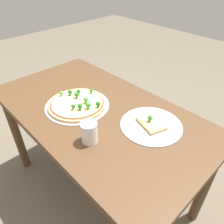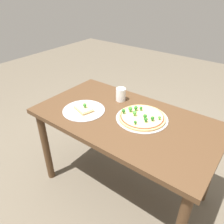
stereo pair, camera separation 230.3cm
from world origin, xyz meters
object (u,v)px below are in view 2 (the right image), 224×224
at_px(drinking_cup, 121,94).
at_px(dining_table, 125,128).
at_px(pizza_tray_whole, 142,117).
at_px(pizza_tray_slice, 84,110).

bearing_deg(drinking_cup, dining_table, -47.22).
xyz_separation_m(pizza_tray_whole, drinking_cup, (-0.28, 0.13, 0.04)).
relative_size(dining_table, pizza_tray_slice, 4.16).
bearing_deg(pizza_tray_whole, pizza_tray_slice, -157.35).
bearing_deg(dining_table, drinking_cup, 132.78).
distance_m(pizza_tray_whole, pizza_tray_slice, 0.44).
relative_size(pizza_tray_whole, pizza_tray_slice, 1.16).
bearing_deg(drinking_cup, pizza_tray_slice, -113.14).
relative_size(dining_table, drinking_cup, 12.49).
distance_m(pizza_tray_whole, drinking_cup, 0.31).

